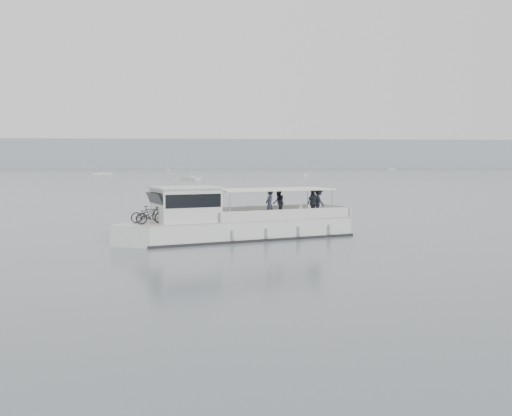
{
  "coord_description": "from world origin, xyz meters",
  "views": [
    {
      "loc": [
        0.4,
        -27.44,
        3.88
      ],
      "look_at": [
        2.59,
        2.24,
        1.6
      ],
      "focal_mm": 40.0,
      "sensor_mm": 36.0,
      "label": 1
    }
  ],
  "objects": [
    {
      "name": "tour_boat",
      "position": [
        1.05,
        1.84,
        0.88
      ],
      "size": [
        12.44,
        6.97,
        5.34
      ],
      "rotation": [
        0.0,
        0.0,
        0.37
      ],
      "color": "silver",
      "rests_on": "ground"
    },
    {
      "name": "moored_fleet",
      "position": [
        -7.46,
        216.59,
        0.36
      ],
      "size": [
        420.31,
        350.99,
        9.52
      ],
      "color": "silver",
      "rests_on": "ground"
    },
    {
      "name": "headland",
      "position": [
        0.0,
        560.0,
        14.0
      ],
      "size": [
        1400.0,
        90.0,
        28.0
      ],
      "primitive_type": "cube",
      "color": "#939EA8",
      "rests_on": "ground"
    },
    {
      "name": "ground",
      "position": [
        0.0,
        0.0,
        0.0
      ],
      "size": [
        1400.0,
        1400.0,
        0.0
      ],
      "primitive_type": "plane",
      "color": "#555E65",
      "rests_on": "ground"
    }
  ]
}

